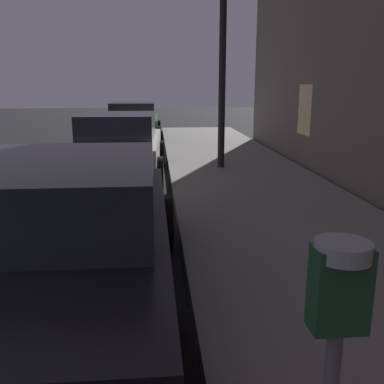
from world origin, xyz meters
The scene contains 4 objects.
parking_meter centered at (4.31, -0.97, 1.20)m, with size 0.19×0.19×1.39m.
car_black centered at (2.85, 1.52, 0.71)m, with size 2.13×4.56×1.43m.
car_white centered at (2.85, 7.67, 0.71)m, with size 2.17×4.22×1.43m.
car_green centered at (2.85, 14.54, 0.71)m, with size 2.11×4.47×1.43m.
Camera 1 is at (3.71, -2.25, 2.04)m, focal length 40.33 mm.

